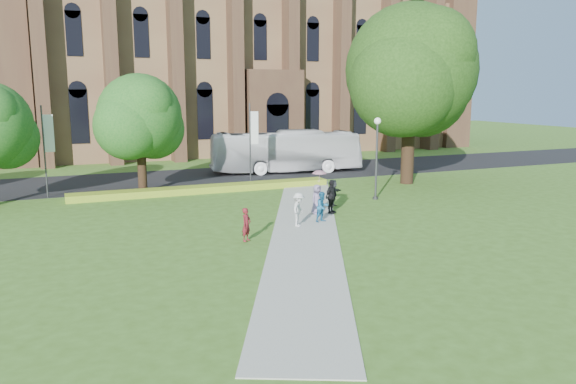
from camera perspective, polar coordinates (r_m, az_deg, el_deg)
name	(u,v)px	position (r m, az deg, el deg)	size (l,w,h in m)	color
ground	(314,234)	(27.54, 2.63, -4.28)	(160.00, 160.00, 0.00)	#3E5F1C
road	(208,177)	(46.05, -8.13, 1.55)	(160.00, 10.00, 0.02)	black
footpath	(305,229)	(28.42, 1.76, -3.78)	(3.20, 30.00, 0.04)	#B2B2A8
flower_hedge	(205,189)	(39.02, -8.41, 0.30)	(18.00, 1.40, 0.45)	#CDD22A
cathedral	(245,37)	(67.58, -4.36, 15.41)	(52.60, 18.25, 28.00)	olive
streetlamp	(377,148)	(36.16, 9.01, 4.41)	(0.44, 0.44, 5.24)	#38383D
large_tree	(411,70)	(42.79, 12.37, 11.99)	(9.60, 9.60, 13.20)	#332114
street_tree_1	(140,116)	(38.98, -14.84, 7.45)	(5.60, 5.60, 8.05)	#332114
banner_pole_0	(252,139)	(41.69, -3.72, 5.41)	(0.70, 0.10, 6.00)	#38383D
banner_pole_1	(46,146)	(39.41, -23.38, 4.30)	(0.70, 0.10, 6.00)	#38383D
tour_coach	(286,151)	(47.84, -0.21, 4.15)	(2.99, 12.79, 3.56)	silver
pedestrian_0	(246,225)	(26.01, -4.26, -3.32)	(0.57, 0.37, 1.56)	maroon
pedestrian_1	(322,207)	(29.75, 3.52, -1.51)	(0.79, 0.61, 1.62)	#1A5A84
pedestrian_2	(299,209)	(28.72, 1.08, -1.78)	(1.13, 0.65, 1.75)	#BBBBBB
pedestrian_3	(331,197)	(31.81, 4.41, -0.47)	(1.13, 0.47, 1.92)	black
pedestrian_4	(317,199)	(31.62, 2.96, -0.74)	(0.82, 0.54, 1.69)	slate
pedestrian_5	(333,193)	(33.78, 4.61, -0.09)	(1.51, 0.48, 1.63)	#222429
parasol	(319,178)	(31.58, 3.20, 1.44)	(0.80, 0.80, 0.70)	#DC9D9B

